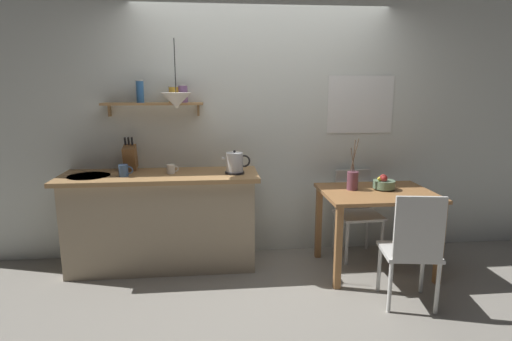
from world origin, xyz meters
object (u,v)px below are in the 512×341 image
at_px(fruit_bowl, 384,183).
at_px(electric_kettle, 235,163).
at_px(dining_chair_far, 356,208).
at_px(twig_vase, 353,180).
at_px(dining_table, 377,204).
at_px(pendant_lamp, 176,100).
at_px(dining_chair_near, 413,246).
at_px(coffee_mug_spare, 171,169).
at_px(coffee_mug_by_sink, 124,170).
at_px(knife_block, 130,157).

bearing_deg(fruit_bowl, electric_kettle, 173.60).
xyz_separation_m(dining_chair_far, twig_vase, (-0.15, -0.30, 0.37)).
bearing_deg(dining_table, pendant_lamp, 174.41).
height_order(dining_chair_near, coffee_mug_spare, coffee_mug_spare).
xyz_separation_m(dining_chair_near, twig_vase, (-0.23, 0.78, 0.35)).
bearing_deg(coffee_mug_by_sink, knife_block, 87.59).
height_order(knife_block, coffee_mug_by_sink, knife_block).
relative_size(dining_chair_near, coffee_mug_by_sink, 7.31).
xyz_separation_m(electric_kettle, coffee_mug_by_sink, (-1.01, -0.03, -0.04)).
xyz_separation_m(dining_chair_far, knife_block, (-2.25, 0.06, 0.56)).
height_order(fruit_bowl, coffee_mug_spare, coffee_mug_spare).
relative_size(dining_table, dining_chair_near, 1.08).
relative_size(dining_chair_near, electric_kettle, 3.57).
distance_m(electric_kettle, pendant_lamp, 0.78).
xyz_separation_m(dining_table, fruit_bowl, (0.08, 0.06, 0.18)).
bearing_deg(pendant_lamp, coffee_mug_spare, 130.25).
xyz_separation_m(dining_table, pendant_lamp, (-1.83, 0.18, 0.95)).
distance_m(fruit_bowl, pendant_lamp, 2.06).
distance_m(dining_chair_near, coffee_mug_spare, 2.21).
distance_m(dining_table, dining_chair_far, 0.42).
xyz_separation_m(dining_table, knife_block, (-2.31, 0.44, 0.40)).
relative_size(dining_chair_far, electric_kettle, 3.33).
xyz_separation_m(fruit_bowl, electric_kettle, (-1.39, 0.16, 0.19)).
bearing_deg(electric_kettle, knife_block, 167.21).
bearing_deg(pendant_lamp, dining_table, -5.59).
height_order(fruit_bowl, pendant_lamp, pendant_lamp).
relative_size(fruit_bowl, twig_vase, 0.42).
relative_size(dining_chair_near, fruit_bowl, 4.66).
xyz_separation_m(coffee_mug_by_sink, coffee_mug_spare, (0.41, 0.09, -0.01)).
xyz_separation_m(dining_chair_near, fruit_bowl, (0.06, 0.76, 0.32)).
bearing_deg(dining_chair_near, coffee_mug_by_sink, 159.27).
bearing_deg(dining_table, coffee_mug_spare, 171.81).
relative_size(coffee_mug_spare, pendant_lamp, 0.19).
bearing_deg(dining_chair_far, knife_block, 178.50).
relative_size(fruit_bowl, pendant_lamp, 0.34).
distance_m(dining_table, coffee_mug_by_sink, 2.35).
xyz_separation_m(twig_vase, knife_block, (-2.09, 0.36, 0.19)).
bearing_deg(knife_block, coffee_mug_spare, -22.52).
relative_size(dining_chair_far, coffee_mug_by_sink, 6.84).
relative_size(dining_table, fruit_bowl, 5.03).
bearing_deg(coffee_mug_by_sink, dining_chair_far, 4.95).
bearing_deg(dining_chair_near, electric_kettle, 145.52).
distance_m(electric_kettle, knife_block, 1.02).
bearing_deg(dining_chair_far, electric_kettle, -172.37).
height_order(twig_vase, knife_block, same).
bearing_deg(knife_block, fruit_bowl, -9.10).
relative_size(fruit_bowl, electric_kettle, 0.77).
distance_m(twig_vase, coffee_mug_spare, 1.71).
bearing_deg(twig_vase, coffee_mug_spare, 173.51).
xyz_separation_m(dining_chair_near, knife_block, (-2.33, 1.14, 0.54)).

